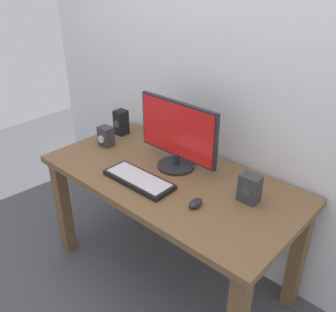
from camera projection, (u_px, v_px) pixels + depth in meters
ground_plane at (169, 272)px, 2.38m from camera, size 6.00×6.00×0.00m
wall_back at (222, 22)px, 1.93m from camera, size 3.05×0.04×3.00m
desk at (170, 193)px, 2.09m from camera, size 1.47×0.73×0.73m
monitor at (177, 135)px, 2.04m from camera, size 0.53×0.22×0.39m
keyboard_primary at (139, 180)px, 1.97m from camera, size 0.41×0.17×0.03m
mouse at (196, 203)px, 1.78m from camera, size 0.06×0.09×0.04m
speaker_right at (250, 188)px, 1.79m from camera, size 0.10×0.08×0.14m
speaker_left at (121, 122)px, 2.49m from camera, size 0.08×0.08×0.17m
audio_controller at (106, 136)px, 2.34m from camera, size 0.09×0.08×0.13m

